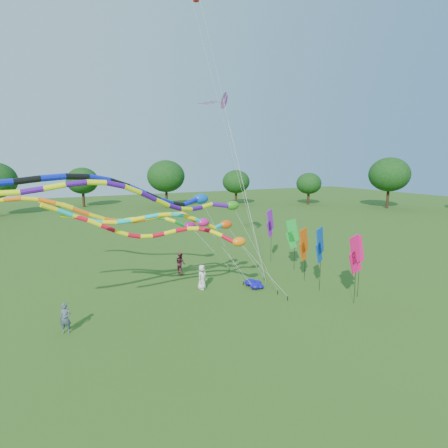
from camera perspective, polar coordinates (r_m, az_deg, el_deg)
name	(u,v)px	position (r m, az deg, el deg)	size (l,w,h in m)	color
ground	(269,315)	(22.70, 6.86, -13.62)	(160.00, 160.00, 0.00)	#275215
tree_ring	(299,230)	(19.44, 11.30, -0.97)	(120.32, 121.99, 9.70)	#382314
tube_kite_red	(179,234)	(22.60, -6.86, -1.47)	(12.65, 3.90, 6.59)	black
tube_kite_orange	(132,215)	(22.95, -13.85, 1.33)	(15.02, 1.59, 7.67)	black
tube_kite_purple	(166,200)	(18.97, -8.77, 3.66)	(15.20, 3.13, 8.76)	black
tube_kite_blue	(121,192)	(19.74, -15.37, 4.78)	(17.50, 5.54, 9.29)	black
tube_kite_cyan	(170,221)	(23.55, -8.25, 0.52)	(14.48, 1.25, 7.22)	black
tube_kite_green	(138,218)	(29.73, -13.04, 0.85)	(13.21, 5.12, 6.61)	black
delta_kite_high_c	(223,100)	(32.37, -0.15, 18.31)	(2.92, 8.07, 15.36)	black
banner_pole_green	(292,234)	(31.00, 10.33, -1.53)	(1.09, 0.55, 4.25)	black
banner_pole_magenta_a	(355,254)	(24.46, 19.27, -4.41)	(1.16, 0.27, 4.49)	black
banner_pole_violet	(270,223)	(32.89, 7.03, 0.09)	(1.09, 0.56, 4.76)	black
banner_pole_magenta_b	(357,254)	(25.78, 19.64, -4.33)	(1.16, 0.13, 4.21)	black
banner_pole_orange	(304,244)	(28.06, 12.04, -3.06)	(1.13, 0.42, 4.11)	black
banner_pole_blue_a	(320,245)	(26.09, 14.38, -3.15)	(1.10, 0.52, 4.55)	black
blue_nylon_heap	(257,285)	(27.05, 5.03, -9.18)	(1.59, 1.60, 0.49)	#100B9B
person_a	(202,277)	(26.48, -3.38, -8.07)	(0.86, 0.56, 1.76)	silver
person_b	(65,318)	(21.76, -23.03, -13.08)	(0.60, 0.39, 1.65)	#424E5C
person_c	(181,263)	(29.97, -6.64, -5.95)	(0.87, 0.68, 1.79)	#9A3848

